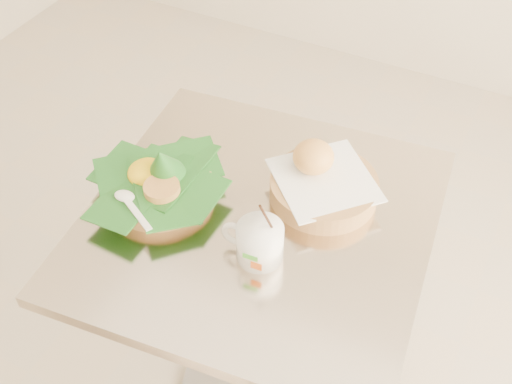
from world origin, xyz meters
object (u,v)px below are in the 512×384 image
at_px(rice_basket, 159,181).
at_px(coffee_mug, 259,241).
at_px(bread_basket, 322,183).
at_px(cafe_table, 259,282).

bearing_deg(rice_basket, coffee_mug, -12.30).
relative_size(rice_basket, coffee_mug, 1.78).
bearing_deg(coffee_mug, rice_basket, 167.70).
bearing_deg(rice_basket, bread_basket, 26.46).
bearing_deg(rice_basket, cafe_table, 8.15).
relative_size(rice_basket, bread_basket, 1.03).
distance_m(cafe_table, coffee_mug, 0.28).
xyz_separation_m(cafe_table, rice_basket, (-0.22, -0.03, 0.26)).
height_order(bread_basket, coffee_mug, coffee_mug).
relative_size(cafe_table, coffee_mug, 4.81).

